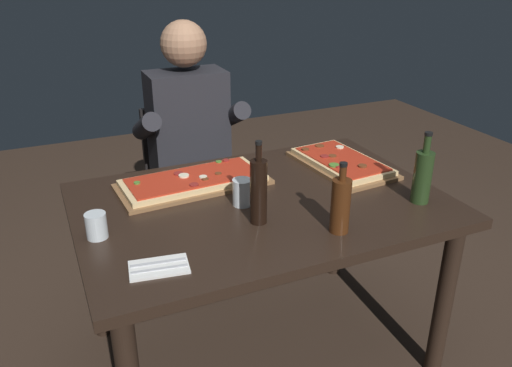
# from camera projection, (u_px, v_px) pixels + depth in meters

# --- Properties ---
(ground_plane) EXTENTS (6.40, 6.40, 0.00)m
(ground_plane) POSITION_uv_depth(u_px,v_px,m) (261.00, 349.00, 2.32)
(ground_plane) COLOR #38281E
(dining_table) EXTENTS (1.40, 0.96, 0.74)m
(dining_table) POSITION_uv_depth(u_px,v_px,m) (261.00, 222.00, 2.05)
(dining_table) COLOR black
(dining_table) RESTS_ON ground_plane
(pizza_rectangular_front) EXTENTS (0.63, 0.31, 0.05)m
(pizza_rectangular_front) POSITION_uv_depth(u_px,v_px,m) (193.00, 182.00, 2.12)
(pizza_rectangular_front) COLOR brown
(pizza_rectangular_front) RESTS_ON dining_table
(pizza_rectangular_left) EXTENTS (0.32, 0.51, 0.05)m
(pizza_rectangular_left) POSITION_uv_depth(u_px,v_px,m) (341.00, 163.00, 2.31)
(pizza_rectangular_left) COLOR brown
(pizza_rectangular_left) RESTS_ON dining_table
(wine_bottle_dark) EXTENTS (0.06, 0.06, 0.31)m
(wine_bottle_dark) POSITION_uv_depth(u_px,v_px,m) (259.00, 191.00, 1.80)
(wine_bottle_dark) COLOR black
(wine_bottle_dark) RESTS_ON dining_table
(oil_bottle_amber) EXTENTS (0.07, 0.07, 0.28)m
(oil_bottle_amber) POSITION_uv_depth(u_px,v_px,m) (423.00, 176.00, 1.96)
(oil_bottle_amber) COLOR #233819
(oil_bottle_amber) RESTS_ON dining_table
(vinegar_bottle_green) EXTENTS (0.07, 0.07, 0.25)m
(vinegar_bottle_green) POSITION_uv_depth(u_px,v_px,m) (341.00, 205.00, 1.75)
(vinegar_bottle_green) COLOR #47230F
(vinegar_bottle_green) RESTS_ON dining_table
(tumbler_near_camera) EXTENTS (0.07, 0.07, 0.10)m
(tumbler_near_camera) POSITION_uv_depth(u_px,v_px,m) (242.00, 192.00, 1.96)
(tumbler_near_camera) COLOR silver
(tumbler_near_camera) RESTS_ON dining_table
(tumbler_far_side) EXTENTS (0.07, 0.07, 0.09)m
(tumbler_far_side) POSITION_uv_depth(u_px,v_px,m) (96.00, 226.00, 1.73)
(tumbler_far_side) COLOR silver
(tumbler_far_side) RESTS_ON dining_table
(napkin_cutlery_set) EXTENTS (0.19, 0.14, 0.01)m
(napkin_cutlery_set) POSITION_uv_depth(u_px,v_px,m) (159.00, 267.00, 1.58)
(napkin_cutlery_set) COLOR white
(napkin_cutlery_set) RESTS_ON dining_table
(diner_chair) EXTENTS (0.44, 0.44, 0.87)m
(diner_chair) POSITION_uv_depth(u_px,v_px,m) (187.00, 180.00, 2.81)
(diner_chair) COLOR black
(diner_chair) RESTS_ON ground_plane
(seated_diner) EXTENTS (0.53, 0.41, 1.33)m
(seated_diner) POSITION_uv_depth(u_px,v_px,m) (192.00, 142.00, 2.61)
(seated_diner) COLOR #23232D
(seated_diner) RESTS_ON ground_plane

